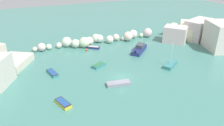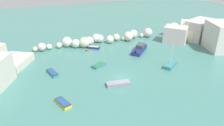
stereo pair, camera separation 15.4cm
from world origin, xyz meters
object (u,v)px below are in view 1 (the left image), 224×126
object	(u,v)px
moored_boat_1	(63,103)
moored_boat_2	(139,49)
moored_boat_4	(99,65)
moored_boat_6	(93,47)
moored_boat_5	(52,73)
channel_buoy	(87,50)
moored_boat_3	(170,65)
moored_boat_0	(118,83)

from	to	relation	value
moored_boat_1	moored_boat_2	xyz separation A→B (m)	(22.06, 15.21, 0.35)
moored_boat_4	moored_boat_6	distance (m)	10.75
moored_boat_1	moored_boat_4	size ratio (longest dim) A/B	0.99
moored_boat_1	moored_boat_4	world-z (taller)	moored_boat_1
moored_boat_1	moored_boat_6	xyz separation A→B (m)	(12.02, 21.50, -0.04)
moored_boat_1	moored_boat_5	world-z (taller)	moored_boat_1
channel_buoy	moored_boat_4	distance (m)	9.61
moored_boat_1	moored_boat_3	world-z (taller)	moored_boat_3
moored_boat_2	moored_boat_0	bearing A→B (deg)	-175.81
moored_boat_5	moored_boat_4	bearing A→B (deg)	-104.64
moored_boat_1	moored_boat_3	bearing A→B (deg)	-97.87
channel_buoy	moored_boat_6	size ratio (longest dim) A/B	0.16
moored_boat_3	moored_boat_5	bearing A→B (deg)	132.22
moored_boat_3	moored_boat_4	bearing A→B (deg)	123.95
moored_boat_1	moored_boat_5	bearing A→B (deg)	-20.01
moored_boat_0	moored_boat_6	bearing A→B (deg)	93.95
moored_boat_6	channel_buoy	bearing A→B (deg)	-119.19
moored_boat_4	moored_boat_5	xyz separation A→B (m)	(-9.78, 0.11, 0.01)
channel_buoy	moored_boat_6	bearing A→B (deg)	23.37
channel_buoy	moored_boat_5	world-z (taller)	moored_boat_5
channel_buoy	moored_boat_0	bearing A→B (deg)	-87.85
channel_buoy	moored_boat_1	world-z (taller)	moored_boat_1
channel_buoy	moored_boat_5	bearing A→B (deg)	-136.25
moored_boat_0	moored_boat_5	world-z (taller)	moored_boat_0
moored_boat_1	moored_boat_5	xyz separation A→B (m)	(0.00, 11.10, -0.03)
moored_boat_3	moored_boat_6	bearing A→B (deg)	92.56
moored_boat_2	moored_boat_4	xyz separation A→B (m)	(-12.28, -4.22, -0.39)
channel_buoy	moored_boat_4	world-z (taller)	moored_boat_4
moored_boat_2	moored_boat_6	xyz separation A→B (m)	(-10.04, 6.29, -0.38)
moored_boat_1	moored_boat_2	world-z (taller)	moored_boat_2
channel_buoy	moored_boat_1	distance (m)	22.87
moored_boat_3	moored_boat_5	distance (m)	24.82
moored_boat_0	moored_boat_1	world-z (taller)	moored_boat_1
channel_buoy	moored_boat_4	xyz separation A→B (m)	(-0.15, -9.61, 0.02)
moored_boat_3	moored_boat_4	size ratio (longest dim) A/B	1.51
moored_boat_4	moored_boat_2	bearing A→B (deg)	-9.56
moored_boat_2	moored_boat_3	distance (m)	10.25
moored_boat_0	moored_boat_1	xyz separation A→B (m)	(-10.61, -2.31, 0.02)
moored_boat_0	moored_boat_2	world-z (taller)	moored_boat_2
moored_boat_3	moored_boat_4	xyz separation A→B (m)	(-14.33, 5.81, -0.11)
moored_boat_5	moored_boat_1	bearing A→B (deg)	166.00
moored_boat_5	moored_boat_0	bearing A→B (deg)	-143.64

